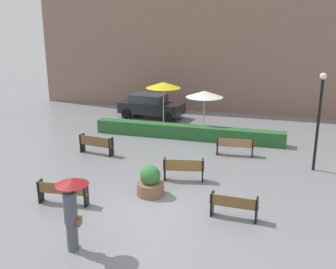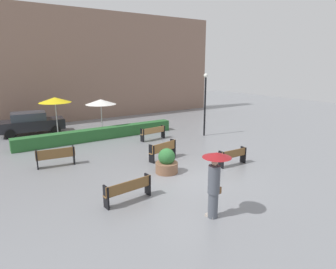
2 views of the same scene
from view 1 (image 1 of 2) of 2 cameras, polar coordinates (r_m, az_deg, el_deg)
ground_plane at (r=14.10m, az=-2.02°, el=-10.44°), size 60.00×60.00×0.00m
bench_mid_center at (r=16.08m, az=2.26°, el=-4.84°), size 1.69×0.68×0.93m
bench_far_left at (r=19.50m, az=-10.32°, el=-1.30°), size 1.81×0.59×0.91m
bench_back_row at (r=19.27m, az=9.60°, el=-1.54°), size 1.81×0.52×0.85m
bench_near_left at (r=14.60m, az=-14.94°, el=-7.90°), size 1.87×0.51×0.83m
bench_near_right at (r=13.34m, az=9.46°, el=-9.97°), size 1.59×0.41×0.82m
pedestrian_with_umbrella at (r=11.43m, az=-13.71°, el=-9.94°), size 0.92×0.92×2.19m
planter_pot at (r=14.87m, az=-2.55°, el=-6.91°), size 1.03×1.03×1.15m
lamp_post at (r=17.78m, az=20.93°, el=2.97°), size 0.28×0.28×4.23m
patio_umbrella_yellow at (r=24.11m, az=-0.68°, el=7.12°), size 2.12×2.12×2.67m
patio_umbrella_white at (r=22.39m, az=5.27°, el=5.81°), size 2.10×2.10×2.47m
hedge_strip at (r=21.75m, az=2.78°, el=0.35°), size 10.50×0.70×0.74m
building_facade at (r=28.27m, az=8.45°, el=12.72°), size 28.00×1.20×9.30m
parked_car at (r=26.35m, az=-2.50°, el=4.19°), size 4.34×2.27×1.57m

